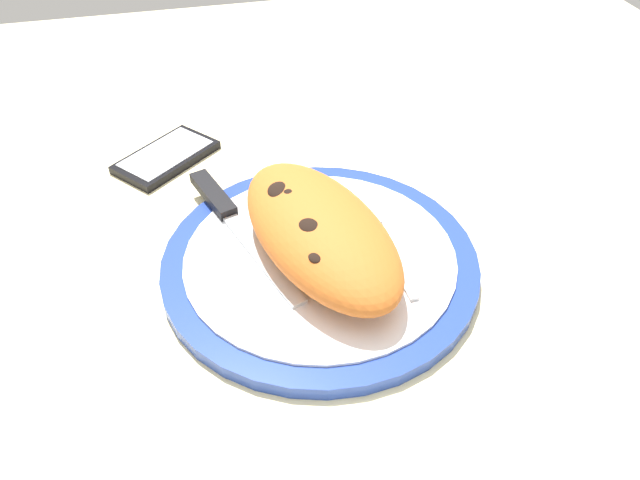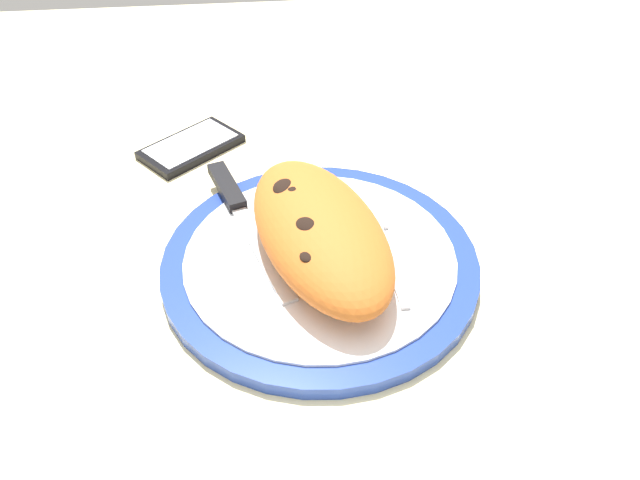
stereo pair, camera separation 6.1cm
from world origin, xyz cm
name	(u,v)px [view 2 (the right image)]	position (x,y,z in cm)	size (l,w,h in cm)	color
ground_plane	(320,278)	(0.00, 0.00, -1.50)	(150.00, 150.00, 3.00)	beige
plate	(320,261)	(0.00, 0.00, 0.84)	(32.04, 32.04, 1.76)	#233D99
calzone	(318,232)	(-0.09, 0.18, 4.88)	(26.08, 17.18, 6.19)	#C16023
fork	(383,242)	(0.98, -6.64, 1.96)	(15.45, 2.38, 0.40)	silver
knife	(237,206)	(8.35, 8.24, 2.23)	(22.91, 9.05, 1.20)	silver
smartphone	(191,146)	(23.59, 14.25, 0.56)	(13.36, 14.02, 1.16)	black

